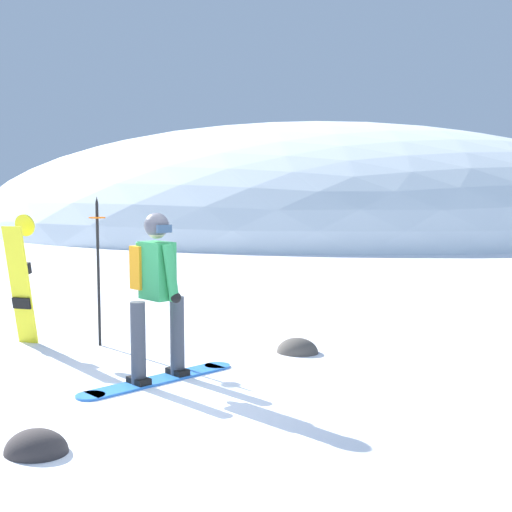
# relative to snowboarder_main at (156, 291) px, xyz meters

# --- Properties ---
(ground_plane) EXTENTS (300.00, 300.00, 0.00)m
(ground_plane) POSITION_rel_snowboarder_main_xyz_m (0.14, -0.53, -0.92)
(ground_plane) COLOR white
(ridge_peak_main) EXTENTS (34.16, 30.75, 10.56)m
(ridge_peak_main) POSITION_rel_snowboarder_main_xyz_m (-5.35, 28.40, -0.92)
(ridge_peak_main) COLOR white
(ridge_peak_main) RESTS_ON ground
(snowboarder_main) EXTENTS (1.02, 1.65, 1.71)m
(snowboarder_main) POSITION_rel_snowboarder_main_xyz_m (0.00, 0.00, 0.00)
(snowboarder_main) COLOR blue
(snowboarder_main) RESTS_ON ground
(spare_snowboard) EXTENTS (0.28, 0.31, 1.64)m
(spare_snowboard) POSITION_rel_snowboarder_main_xyz_m (-2.33, 0.93, -0.09)
(spare_snowboard) COLOR yellow
(spare_snowboard) RESTS_ON ground
(piste_marker_near) EXTENTS (0.20, 0.20, 1.86)m
(piste_marker_near) POSITION_rel_snowboarder_main_xyz_m (-1.37, 1.18, 0.14)
(piste_marker_near) COLOR black
(piste_marker_near) RESTS_ON ground
(rock_dark) EXTENTS (0.50, 0.43, 0.35)m
(rock_dark) POSITION_rel_snowboarder_main_xyz_m (1.07, 1.58, -0.92)
(rock_dark) COLOR #4C4742
(rock_dark) RESTS_ON ground
(rock_mid) EXTENTS (0.49, 0.42, 0.34)m
(rock_mid) POSITION_rel_snowboarder_main_xyz_m (-0.01, -1.98, -0.92)
(rock_mid) COLOR #383333
(rock_mid) RESTS_ON ground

